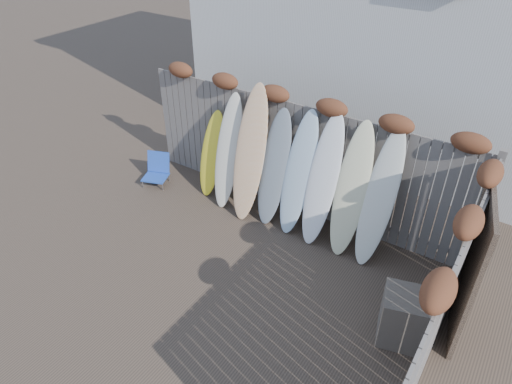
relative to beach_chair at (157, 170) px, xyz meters
The scene contains 14 objects.
ground 3.11m from the beach_chair, 32.39° to the right, with size 80.00×80.00×0.00m, color #493A2D.
back_fence 2.92m from the beach_chair, 15.38° to the left, with size 6.05×0.28×2.24m.
right_fence 5.85m from the beach_chair, 14.07° to the right, with size 0.28×4.40×2.24m.
beach_chair is the anchor object (origin of this frame).
wooden_crate 5.34m from the beach_chair, 10.71° to the right, with size 0.64×0.53×0.74m, color #443D33.
lattice_panel 5.77m from the beach_chair, ahead, with size 0.06×1.35×2.03m, color brown.
surfboard_0 1.26m from the beach_chair, 18.73° to the left, with size 0.47×0.07×1.64m, color yellow.
surfboard_1 1.72m from the beach_chair, 11.03° to the left, with size 0.46×0.07×2.09m, color silver.
surfboard_2 2.22m from the beach_chair, ahead, with size 0.54×0.07×2.38m, color #DE977C.
surfboard_3 2.58m from the beach_chair, ahead, with size 0.50×0.07×2.03m, color gray.
surfboard_4 3.03m from the beach_chair, ahead, with size 0.49×0.07×2.12m, color silver.
surfboard_5 3.46m from the beach_chair, ahead, with size 0.49×0.07×2.20m, color white.
surfboard_6 3.93m from the beach_chair, ahead, with size 0.49×0.07×2.18m, color #EFEBBA.
surfboard_7 4.36m from the beach_chair, ahead, with size 0.46×0.07×2.20m, color white.
Camera 1 is at (3.16, -3.58, 4.95)m, focal length 32.00 mm.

